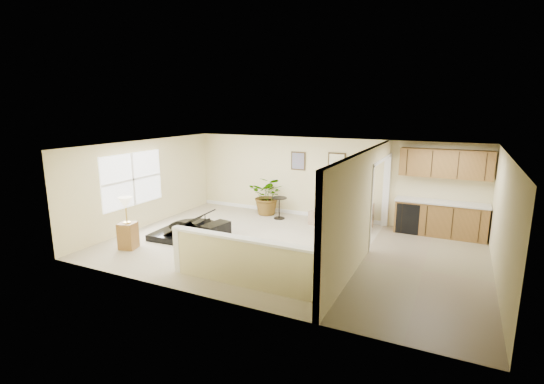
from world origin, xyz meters
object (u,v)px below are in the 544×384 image
at_px(piano, 187,213).
at_px(accent_table, 279,205).
at_px(palm_plant, 268,196).
at_px(lamp_stand, 127,227).
at_px(loveseat, 341,214).
at_px(small_plant, 358,223).
at_px(piano_bench, 216,233).

distance_m(piano, accent_table, 3.00).
xyz_separation_m(palm_plant, lamp_stand, (-1.70, -4.31, -0.07)).
distance_m(piano, palm_plant, 3.04).
bearing_deg(accent_table, loveseat, 4.05).
bearing_deg(small_plant, loveseat, 157.36).
xyz_separation_m(piano_bench, palm_plant, (-0.01, 3.05, 0.36)).
bearing_deg(loveseat, lamp_stand, -123.23).
xyz_separation_m(accent_table, palm_plant, (-0.53, 0.30, 0.18)).
xyz_separation_m(piano_bench, lamp_stand, (-1.71, -1.27, 0.29)).
height_order(accent_table, lamp_stand, lamp_stand).
distance_m(piano, lamp_stand, 1.60).
relative_size(piano, palm_plant, 1.58).
distance_m(loveseat, lamp_stand, 5.88).
distance_m(accent_table, palm_plant, 0.64).
bearing_deg(loveseat, palm_plant, -171.97).
bearing_deg(lamp_stand, piano_bench, 36.50).
relative_size(piano_bench, loveseat, 0.42).
bearing_deg(lamp_stand, accent_table, 60.87).
bearing_deg(small_plant, accent_table, 177.78).
relative_size(piano_bench, palm_plant, 0.62).
bearing_deg(piano_bench, accent_table, 79.24).
relative_size(piano, loveseat, 1.08).
distance_m(palm_plant, lamp_stand, 4.64).
distance_m(piano_bench, small_plant, 4.01).
height_order(piano_bench, accent_table, accent_table).
bearing_deg(small_plant, palm_plant, 172.45).
distance_m(piano_bench, loveseat, 3.78).
bearing_deg(piano, palm_plant, 67.35).
height_order(piano_bench, palm_plant, palm_plant).
bearing_deg(small_plant, piano, -148.45).
height_order(piano_bench, loveseat, loveseat).
height_order(piano_bench, small_plant, piano_bench).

